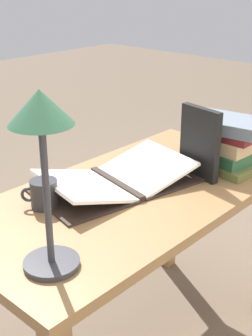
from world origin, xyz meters
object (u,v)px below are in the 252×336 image
open_book (117,180)px  book_standing_upright (200,143)px  reading_lamp (42,137)px  coffee_mug (44,194)px  book_stack_tall (224,143)px

open_book → book_standing_upright: size_ratio=2.35×
reading_lamp → coffee_mug: reading_lamp is taller
book_standing_upright → reading_lamp: 0.76m
open_book → coffee_mug: coffee_mug is taller
reading_lamp → book_stack_tall: bearing=-178.0°
book_stack_tall → book_standing_upright: size_ratio=1.11×
book_stack_tall → coffee_mug: 0.72m
open_book → book_stack_tall: bearing=167.7°
book_standing_upright → coffee_mug: size_ratio=2.52×
open_book → book_stack_tall: book_stack_tall is taller
open_book → coffee_mug: 0.28m
open_book → reading_lamp: 0.61m
book_stack_tall → coffee_mug: size_ratio=2.81×
reading_lamp → book_standing_upright: bearing=-176.2°
open_book → book_standing_upright: (-0.27, 0.16, 0.11)m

